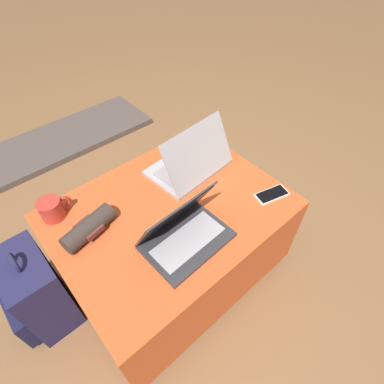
% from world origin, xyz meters
% --- Properties ---
extents(ground_plane, '(14.00, 14.00, 0.00)m').
position_xyz_m(ground_plane, '(0.00, 0.00, 0.00)').
color(ground_plane, olive).
extents(ottoman, '(0.95, 0.74, 0.48)m').
position_xyz_m(ottoman, '(0.00, 0.00, 0.24)').
color(ottoman, maroon).
rests_on(ottoman, ground_plane).
extents(laptop_near, '(0.33, 0.24, 0.21)m').
position_xyz_m(laptop_near, '(-0.05, -0.16, 0.52)').
color(laptop_near, '#333338').
rests_on(laptop_near, ottoman).
extents(laptop_far, '(0.38, 0.28, 0.24)m').
position_xyz_m(laptop_far, '(0.22, 0.12, 0.53)').
color(laptop_far, '#B7B7BC').
rests_on(laptop_far, ottoman).
extents(cell_phone, '(0.16, 0.10, 0.01)m').
position_xyz_m(cell_phone, '(0.38, -0.24, 0.48)').
color(cell_phone, white).
rests_on(cell_phone, ottoman).
extents(backpack, '(0.23, 0.29, 0.49)m').
position_xyz_m(backpack, '(-0.60, 0.19, 0.21)').
color(backpack, '#23234C').
rests_on(backpack, ground_plane).
extents(wrist_brace, '(0.23, 0.12, 0.07)m').
position_xyz_m(wrist_brace, '(-0.31, 0.10, 0.51)').
color(wrist_brace, '#3D332D').
rests_on(wrist_brace, ottoman).
extents(coffee_mug, '(0.13, 0.09, 0.09)m').
position_xyz_m(coffee_mug, '(-0.38, 0.28, 0.52)').
color(coffee_mug, red).
rests_on(coffee_mug, ottoman).
extents(fireplace_hearth, '(1.40, 0.50, 0.04)m').
position_xyz_m(fireplace_hearth, '(0.00, 1.41, 0.02)').
color(fireplace_hearth, '#564C47').
rests_on(fireplace_hearth, ground_plane).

